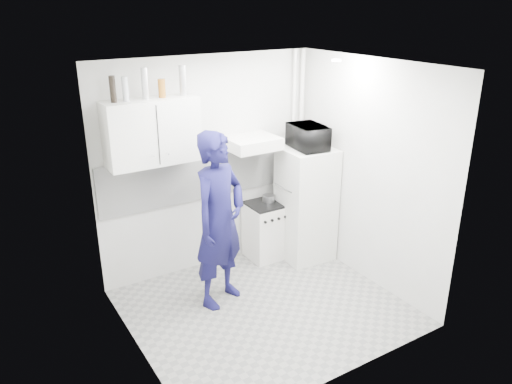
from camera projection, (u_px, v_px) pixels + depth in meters
floor at (265, 308)px, 5.48m from camera, size 2.80×2.80×0.00m
ceiling at (267, 65)px, 4.54m from camera, size 2.80×2.80×0.00m
wall_back at (209, 165)px, 6.00m from camera, size 2.80×0.00×2.80m
wall_left at (130, 229)px, 4.32m from camera, size 0.00×2.60×2.60m
wall_right at (368, 174)px, 5.70m from camera, size 0.00×2.60×2.60m
person at (220, 220)px, 5.29m from camera, size 0.84×0.71×1.94m
stove at (265, 231)px, 6.46m from camera, size 0.45×0.45×0.72m
fridge at (306, 204)px, 6.35m from camera, size 0.65×0.65×1.46m
stove_top at (265, 204)px, 6.32m from camera, size 0.43×0.43×0.03m
saucepan at (269, 198)px, 6.36m from camera, size 0.16×0.16×0.09m
microwave at (308, 137)px, 6.04m from camera, size 0.57×0.42×0.29m
bottle_a at (113, 89)px, 4.94m from camera, size 0.06×0.06×0.26m
bottle_b at (125, 89)px, 5.00m from camera, size 0.06×0.06×0.24m
bottle_d at (145, 83)px, 5.09m from camera, size 0.07×0.07×0.32m
canister_a at (162, 88)px, 5.21m from camera, size 0.08×0.08×0.19m
bottle_e at (183, 80)px, 5.30m from camera, size 0.08×0.08×0.32m
upper_cabinet at (152, 132)px, 5.29m from camera, size 1.00×0.35×0.70m
range_hood at (252, 143)px, 5.93m from camera, size 0.60×0.50×0.14m
backsplash at (210, 173)px, 6.02m from camera, size 2.74×0.03×0.60m
pipe_a at (300, 151)px, 6.58m from camera, size 0.05×0.05×2.60m
pipe_b at (293, 152)px, 6.52m from camera, size 0.04×0.04×2.60m
ceiling_spot_fixture at (336, 60)px, 5.21m from camera, size 0.10×0.10×0.02m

